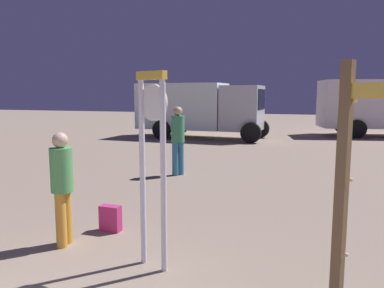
% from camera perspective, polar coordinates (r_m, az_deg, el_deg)
% --- Properties ---
extents(standing_clock, '(0.43, 0.24, 2.38)m').
position_cam_1_polar(standing_clock, '(4.42, -6.07, -0.89)').
color(standing_clock, silver).
rests_on(standing_clock, ground_plane).
extents(person_near_clock, '(0.31, 0.31, 1.60)m').
position_cam_1_polar(person_near_clock, '(5.46, -19.37, -5.70)').
color(person_near_clock, gold).
rests_on(person_near_clock, ground_plane).
extents(backpack, '(0.32, 0.20, 0.40)m').
position_cam_1_polar(backpack, '(6.01, -12.41, -11.13)').
color(backpack, '#BE2C6C').
rests_on(backpack, ground_plane).
extents(person_distant, '(0.35, 0.35, 1.81)m').
position_cam_1_polar(person_distant, '(9.68, -2.18, 1.07)').
color(person_distant, teal).
rests_on(person_distant, ground_plane).
extents(box_truck_near, '(6.31, 2.64, 2.65)m').
position_cam_1_polar(box_truck_near, '(18.14, 1.00, 5.68)').
color(box_truck_near, white).
rests_on(box_truck_near, ground_plane).
extents(box_truck_far, '(6.68, 3.64, 2.85)m').
position_cam_1_polar(box_truck_far, '(21.26, 27.03, 5.34)').
color(box_truck_far, white).
rests_on(box_truck_far, ground_plane).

